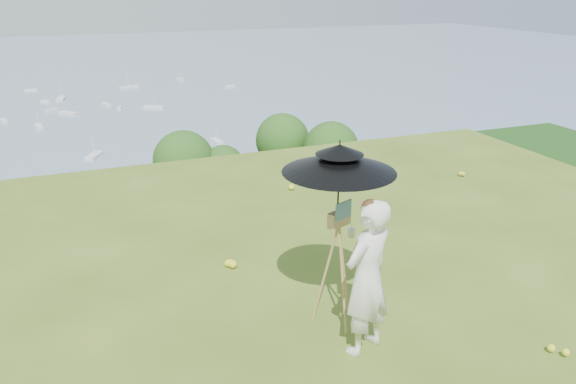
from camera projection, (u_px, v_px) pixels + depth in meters
name	position (u px, v px, depth m)	size (l,w,h in m)	color
ground	(379.00, 290.00, 7.75)	(14.00, 14.00, 0.00)	#4A601B
shoreline_tier	(117.00, 260.00, 85.75)	(170.00, 28.00, 8.00)	#696454
bay_water	(76.00, 80.00, 228.74)	(700.00, 700.00, 0.00)	#768AA9
slope_trees	(139.00, 242.00, 43.51)	(110.00, 50.00, 6.00)	#234A16
harbor_town	(112.00, 221.00, 83.46)	(110.00, 22.00, 5.00)	silver
moored_boats	(38.00, 126.00, 155.54)	(140.00, 140.00, 0.70)	silver
wildflowers	(370.00, 278.00, 7.94)	(10.00, 10.50, 0.12)	yellow
painter	(367.00, 278.00, 6.20)	(0.68, 0.45, 1.86)	white
field_easel	(338.00, 264.00, 6.75)	(0.62, 0.62, 1.64)	#9D7842
sun_umbrella	(339.00, 183.00, 6.41)	(1.31, 1.31, 1.00)	black
painter_cap	(371.00, 204.00, 5.89)	(0.20, 0.24, 0.10)	#CE717A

